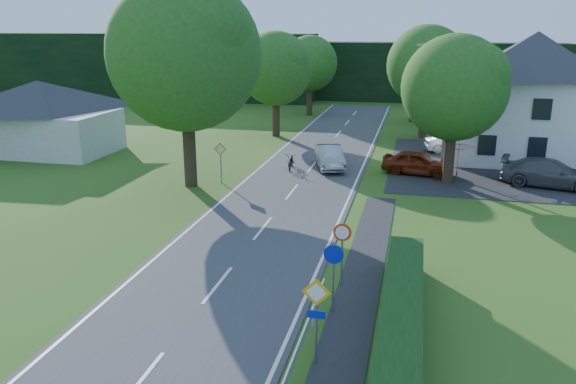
% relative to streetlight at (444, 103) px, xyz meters
% --- Properties ---
extents(road, '(7.00, 80.00, 0.04)m').
position_rel_streetlight_xyz_m(road, '(-8.06, -10.00, -4.44)').
color(road, '#3D3D40').
rests_on(road, ground).
extents(parking_pad, '(14.00, 16.00, 0.04)m').
position_rel_streetlight_xyz_m(parking_pad, '(3.94, 3.00, -4.44)').
color(parking_pad, black).
rests_on(parking_pad, ground).
extents(line_edge_left, '(0.12, 80.00, 0.01)m').
position_rel_streetlight_xyz_m(line_edge_left, '(-11.31, -10.00, -4.42)').
color(line_edge_left, white).
rests_on(line_edge_left, road).
extents(line_edge_right, '(0.12, 80.00, 0.01)m').
position_rel_streetlight_xyz_m(line_edge_right, '(-4.81, -10.00, -4.42)').
color(line_edge_right, white).
rests_on(line_edge_right, road).
extents(line_centre, '(0.12, 80.00, 0.01)m').
position_rel_streetlight_xyz_m(line_centre, '(-8.06, -10.00, -4.42)').
color(line_centre, white).
rests_on(line_centre, road).
extents(tree_main, '(9.40, 9.40, 11.64)m').
position_rel_streetlight_xyz_m(tree_main, '(-14.06, -6.00, 1.36)').
color(tree_main, '#215519').
rests_on(tree_main, ground).
extents(tree_left_far, '(7.00, 7.00, 8.58)m').
position_rel_streetlight_xyz_m(tree_left_far, '(-13.06, 10.00, -0.17)').
color(tree_left_far, '#215519').
rests_on(tree_left_far, ground).
extents(tree_right_far, '(7.40, 7.40, 9.09)m').
position_rel_streetlight_xyz_m(tree_right_far, '(-1.06, 12.00, 0.08)').
color(tree_right_far, '#215519').
rests_on(tree_right_far, ground).
extents(tree_left_back, '(6.60, 6.60, 8.07)m').
position_rel_streetlight_xyz_m(tree_left_back, '(-12.56, 22.00, -0.43)').
color(tree_left_back, '#215519').
rests_on(tree_left_back, ground).
extents(tree_right_back, '(6.20, 6.20, 7.56)m').
position_rel_streetlight_xyz_m(tree_right_back, '(-2.06, 20.00, -0.68)').
color(tree_right_back, '#215519').
rests_on(tree_right_back, ground).
extents(tree_right_mid, '(7.00, 7.00, 8.58)m').
position_rel_streetlight_xyz_m(tree_right_mid, '(0.44, -2.00, -0.17)').
color(tree_right_mid, '#215519').
rests_on(tree_right_mid, ground).
extents(treeline_left, '(44.00, 6.00, 8.00)m').
position_rel_streetlight_xyz_m(treeline_left, '(-36.06, 32.00, -0.46)').
color(treeline_left, black).
rests_on(treeline_left, ground).
extents(treeline_right, '(30.00, 5.00, 7.00)m').
position_rel_streetlight_xyz_m(treeline_right, '(-0.06, 36.00, -0.96)').
color(treeline_right, black).
rests_on(treeline_right, ground).
extents(bungalow_left, '(11.00, 6.50, 5.20)m').
position_rel_streetlight_xyz_m(bungalow_left, '(-28.06, 0.00, -1.75)').
color(bungalow_left, '#B4B3AF').
rests_on(bungalow_left, ground).
extents(house_white, '(10.60, 8.40, 8.60)m').
position_rel_streetlight_xyz_m(house_white, '(5.94, 6.00, -0.06)').
color(house_white, white).
rests_on(house_white, ground).
extents(streetlight, '(2.03, 0.18, 8.00)m').
position_rel_streetlight_xyz_m(streetlight, '(0.00, 0.00, 0.00)').
color(streetlight, gray).
rests_on(streetlight, ground).
extents(sign_priority_right, '(0.78, 0.09, 2.59)m').
position_rel_streetlight_xyz_m(sign_priority_right, '(-3.76, -22.02, -2.67)').
color(sign_priority_right, gray).
rests_on(sign_priority_right, ground).
extents(sign_roundabout, '(0.64, 0.08, 2.37)m').
position_rel_streetlight_xyz_m(sign_roundabout, '(-3.76, -19.02, -2.79)').
color(sign_roundabout, gray).
rests_on(sign_roundabout, ground).
extents(sign_speed_limit, '(0.64, 0.11, 2.37)m').
position_rel_streetlight_xyz_m(sign_speed_limit, '(-3.76, -17.03, -2.70)').
color(sign_speed_limit, gray).
rests_on(sign_speed_limit, ground).
extents(sign_priority_left, '(0.78, 0.09, 2.44)m').
position_rel_streetlight_xyz_m(sign_priority_left, '(-12.56, -5.02, -2.75)').
color(sign_priority_left, gray).
rests_on(sign_priority_left, ground).
extents(moving_car, '(2.72, 4.62, 1.44)m').
position_rel_streetlight_xyz_m(moving_car, '(-6.89, -0.07, -3.70)').
color(moving_car, '#A2A3A7').
rests_on(moving_car, road).
extents(motorcycle, '(0.96, 2.13, 1.08)m').
position_rel_streetlight_xyz_m(motorcycle, '(-9.26, -0.95, -3.88)').
color(motorcycle, black).
rests_on(motorcycle, road).
extents(parked_car_red, '(4.55, 2.54, 1.46)m').
position_rel_streetlight_xyz_m(parked_car_red, '(-1.32, -0.43, -3.69)').
color(parked_car_red, maroon).
rests_on(parked_car_red, parking_pad).
extents(parked_car_silver_a, '(4.30, 2.14, 1.35)m').
position_rel_streetlight_xyz_m(parked_car_silver_a, '(1.18, 6.64, -3.75)').
color(parked_car_silver_a, silver).
rests_on(parked_car_silver_a, parking_pad).
extents(parked_car_grey, '(5.75, 3.41, 1.56)m').
position_rel_streetlight_xyz_m(parked_car_grey, '(6.13, -1.51, -3.64)').
color(parked_car_grey, '#505055').
rests_on(parked_car_grey, parking_pad).
extents(parasol, '(2.91, 2.94, 2.15)m').
position_rel_streetlight_xyz_m(parasol, '(1.05, -0.50, -3.35)').
color(parasol, red).
rests_on(parasol, parking_pad).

